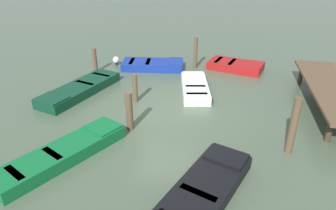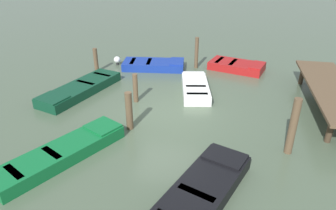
{
  "view_description": "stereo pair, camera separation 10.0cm",
  "coord_description": "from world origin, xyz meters",
  "px_view_note": "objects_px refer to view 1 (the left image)",
  "views": [
    {
      "loc": [
        10.33,
        2.23,
        5.65
      ],
      "look_at": [
        0.0,
        0.0,
        0.35
      ],
      "focal_mm": 32.8,
      "sensor_mm": 36.0,
      "label": 1
    },
    {
      "loc": [
        10.31,
        2.33,
        5.65
      ],
      "look_at": [
        0.0,
        0.0,
        0.35
      ],
      "focal_mm": 32.8,
      "sensor_mm": 36.0,
      "label": 2
    }
  ],
  "objects_px": {
    "mooring_piling_center": "(135,88)",
    "rowboat_red": "(236,66)",
    "rowboat_blue": "(153,65)",
    "rowboat_dark_green": "(80,89)",
    "mooring_piling_far_left": "(196,53)",
    "mooring_piling_near_right": "(129,111)",
    "dock_segment": "(331,89)",
    "rowboat_black": "(204,191)",
    "mooring_piling_mid_right": "(293,126)",
    "rowboat_white": "(195,87)",
    "rowboat_green": "(63,153)",
    "marker_buoy": "(116,60)",
    "mooring_piling_far_right": "(95,60)"
  },
  "relations": [
    {
      "from": "mooring_piling_near_right",
      "to": "mooring_piling_center",
      "type": "height_order",
      "value": "mooring_piling_near_right"
    },
    {
      "from": "dock_segment",
      "to": "rowboat_black",
      "type": "distance_m",
      "value": 7.44
    },
    {
      "from": "rowboat_dark_green",
      "to": "mooring_piling_center",
      "type": "relative_size",
      "value": 3.56
    },
    {
      "from": "rowboat_red",
      "to": "mooring_piling_near_right",
      "type": "distance_m",
      "value": 7.89
    },
    {
      "from": "rowboat_black",
      "to": "mooring_piling_mid_right",
      "type": "bearing_deg",
      "value": -22.68
    },
    {
      "from": "dock_segment",
      "to": "rowboat_blue",
      "type": "distance_m",
      "value": 8.58
    },
    {
      "from": "mooring_piling_mid_right",
      "to": "dock_segment",
      "type": "bearing_deg",
      "value": 151.47
    },
    {
      "from": "rowboat_red",
      "to": "marker_buoy",
      "type": "distance_m",
      "value": 6.53
    },
    {
      "from": "marker_buoy",
      "to": "mooring_piling_center",
      "type": "bearing_deg",
      "value": 30.31
    },
    {
      "from": "rowboat_green",
      "to": "rowboat_black",
      "type": "bearing_deg",
      "value": -72.72
    },
    {
      "from": "mooring_piling_center",
      "to": "mooring_piling_mid_right",
      "type": "xyz_separation_m",
      "value": [
        2.45,
        5.79,
        0.33
      ]
    },
    {
      "from": "rowboat_green",
      "to": "marker_buoy",
      "type": "height_order",
      "value": "marker_buoy"
    },
    {
      "from": "mooring_piling_mid_right",
      "to": "mooring_piling_far_right",
      "type": "bearing_deg",
      "value": -121.29
    },
    {
      "from": "rowboat_white",
      "to": "mooring_piling_far_right",
      "type": "distance_m",
      "value": 5.62
    },
    {
      "from": "rowboat_dark_green",
      "to": "mooring_piling_center",
      "type": "height_order",
      "value": "mooring_piling_center"
    },
    {
      "from": "rowboat_blue",
      "to": "rowboat_white",
      "type": "bearing_deg",
      "value": -53.12
    },
    {
      "from": "rowboat_blue",
      "to": "rowboat_green",
      "type": "relative_size",
      "value": 0.81
    },
    {
      "from": "rowboat_dark_green",
      "to": "mooring_piling_mid_right",
      "type": "xyz_separation_m",
      "value": [
        2.7,
        8.44,
        0.72
      ]
    },
    {
      "from": "dock_segment",
      "to": "mooring_piling_far_right",
      "type": "relative_size",
      "value": 5.11
    },
    {
      "from": "rowboat_blue",
      "to": "rowboat_dark_green",
      "type": "relative_size",
      "value": 0.78
    },
    {
      "from": "mooring_piling_center",
      "to": "marker_buoy",
      "type": "bearing_deg",
      "value": -149.69
    },
    {
      "from": "dock_segment",
      "to": "mooring_piling_center",
      "type": "bearing_deg",
      "value": -83.42
    },
    {
      "from": "rowboat_green",
      "to": "mooring_piling_far_left",
      "type": "relative_size",
      "value": 2.5
    },
    {
      "from": "dock_segment",
      "to": "mooring_piling_mid_right",
      "type": "height_order",
      "value": "mooring_piling_mid_right"
    },
    {
      "from": "dock_segment",
      "to": "mooring_piling_far_left",
      "type": "distance_m",
      "value": 6.88
    },
    {
      "from": "rowboat_red",
      "to": "marker_buoy",
      "type": "height_order",
      "value": "marker_buoy"
    },
    {
      "from": "rowboat_black",
      "to": "rowboat_dark_green",
      "type": "xyz_separation_m",
      "value": [
        -5.26,
        -6.05,
        -0.0
      ]
    },
    {
      "from": "rowboat_green",
      "to": "mooring_piling_far_right",
      "type": "bearing_deg",
      "value": 43.86
    },
    {
      "from": "mooring_piling_far_right",
      "to": "rowboat_red",
      "type": "bearing_deg",
      "value": 104.99
    },
    {
      "from": "mooring_piling_near_right",
      "to": "marker_buoy",
      "type": "height_order",
      "value": "mooring_piling_near_right"
    },
    {
      "from": "mooring_piling_center",
      "to": "rowboat_dark_green",
      "type": "bearing_deg",
      "value": -95.3
    },
    {
      "from": "dock_segment",
      "to": "rowboat_blue",
      "type": "bearing_deg",
      "value": -112.02
    },
    {
      "from": "rowboat_black",
      "to": "rowboat_white",
      "type": "bearing_deg",
      "value": 29.9
    },
    {
      "from": "mooring_piling_mid_right",
      "to": "rowboat_blue",
      "type": "bearing_deg",
      "value": -137.0
    },
    {
      "from": "rowboat_dark_green",
      "to": "rowboat_blue",
      "type": "bearing_deg",
      "value": 164.37
    },
    {
      "from": "rowboat_red",
      "to": "mooring_piling_center",
      "type": "relative_size",
      "value": 2.5
    },
    {
      "from": "dock_segment",
      "to": "mooring_piling_center",
      "type": "xyz_separation_m",
      "value": [
        1.03,
        -7.68,
        -0.23
      ]
    },
    {
      "from": "mooring_piling_center",
      "to": "rowboat_red",
      "type": "bearing_deg",
      "value": 140.4
    },
    {
      "from": "rowboat_green",
      "to": "mooring_piling_far_left",
      "type": "height_order",
      "value": "mooring_piling_far_left"
    },
    {
      "from": "mooring_piling_center",
      "to": "mooring_piling_mid_right",
      "type": "bearing_deg",
      "value": 67.05
    },
    {
      "from": "rowboat_black",
      "to": "marker_buoy",
      "type": "height_order",
      "value": "marker_buoy"
    },
    {
      "from": "mooring_piling_far_left",
      "to": "rowboat_blue",
      "type": "bearing_deg",
      "value": -74.26
    },
    {
      "from": "mooring_piling_center",
      "to": "mooring_piling_far_left",
      "type": "distance_m",
      "value": 5.07
    },
    {
      "from": "rowboat_blue",
      "to": "marker_buoy",
      "type": "distance_m",
      "value": 2.15
    },
    {
      "from": "dock_segment",
      "to": "marker_buoy",
      "type": "relative_size",
      "value": 13.29
    },
    {
      "from": "mooring_piling_far_left",
      "to": "rowboat_white",
      "type": "bearing_deg",
      "value": 7.55
    },
    {
      "from": "rowboat_dark_green",
      "to": "mooring_piling_near_right",
      "type": "xyz_separation_m",
      "value": [
        2.4,
        3.14,
        0.49
      ]
    },
    {
      "from": "dock_segment",
      "to": "mooring_piling_near_right",
      "type": "height_order",
      "value": "mooring_piling_near_right"
    },
    {
      "from": "dock_segment",
      "to": "rowboat_black",
      "type": "height_order",
      "value": "dock_segment"
    },
    {
      "from": "rowboat_dark_green",
      "to": "mooring_piling_mid_right",
      "type": "height_order",
      "value": "mooring_piling_mid_right"
    }
  ]
}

